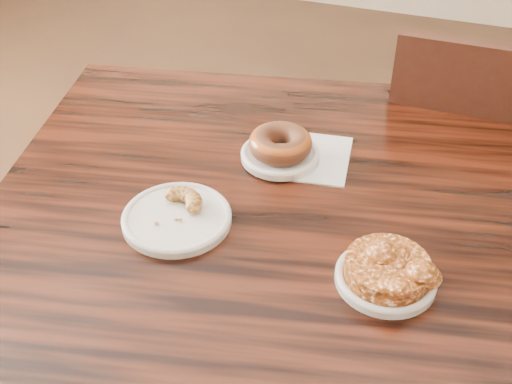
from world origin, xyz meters
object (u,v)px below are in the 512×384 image
(glazed_donut, at_px, (280,143))
(chair_far, at_px, (471,182))
(cruller_fragment, at_px, (176,210))
(cafe_table, at_px, (271,363))
(apple_fritter, at_px, (388,265))

(glazed_donut, bearing_deg, chair_far, 52.82)
(glazed_donut, bearing_deg, cruller_fragment, -115.37)
(cafe_table, height_order, glazed_donut, glazed_donut)
(chair_far, relative_size, cruller_fragment, 9.63)
(chair_far, bearing_deg, cruller_fragment, 56.84)
(chair_far, xyz_separation_m, cruller_fragment, (-0.46, -0.69, 0.32))
(cafe_table, height_order, chair_far, chair_far)
(cruller_fragment, bearing_deg, chair_far, 56.23)
(cafe_table, distance_m, cruller_fragment, 0.43)
(glazed_donut, xyz_separation_m, apple_fritter, (0.24, -0.24, -0.00))
(apple_fritter, bearing_deg, chair_far, 80.21)
(glazed_donut, bearing_deg, cafe_table, -75.22)
(cafe_table, xyz_separation_m, apple_fritter, (0.19, -0.08, 0.41))
(apple_fritter, xyz_separation_m, cruller_fragment, (-0.34, 0.02, -0.01))
(glazed_donut, height_order, apple_fritter, glazed_donut)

